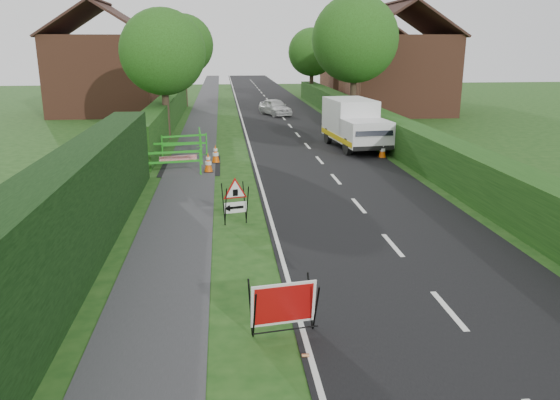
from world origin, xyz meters
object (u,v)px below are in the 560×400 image
triangle_sign (234,198)px  hatchback_car (275,107)px  red_rect_sign (284,305)px  works_van (354,123)px

triangle_sign → hatchback_car: 24.74m
triangle_sign → hatchback_car: bearing=68.9°
red_rect_sign → triangle_sign: size_ratio=1.06×
red_rect_sign → hatchback_car: size_ratio=0.35×
red_rect_sign → hatchback_car: bearing=76.2°
red_rect_sign → hatchback_car: 30.68m
triangle_sign → works_van: size_ratio=0.22×
works_van → red_rect_sign: bearing=-112.6°
red_rect_sign → hatchback_car: hatchback_car is taller
red_rect_sign → works_van: size_ratio=0.23×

